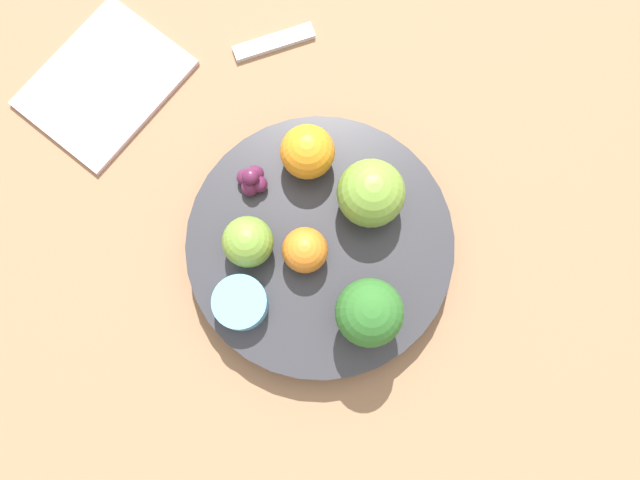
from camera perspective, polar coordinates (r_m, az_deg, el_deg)
The scene contains 12 objects.
ground_plane at distance 0.61m, azimuth 0.00°, elevation -1.16°, with size 6.00×6.00×0.00m, color gray.
table_surface at distance 0.60m, azimuth 0.00°, elevation -0.98°, with size 1.20×1.20×0.02m.
bowl at distance 0.57m, azimuth 0.00°, elevation -0.51°, with size 0.24×0.24×0.03m.
broccoli at distance 0.51m, azimuth 4.53°, elevation -6.65°, with size 0.06×0.06×0.07m.
apple_red at distance 0.54m, azimuth -6.61°, elevation -0.17°, with size 0.04×0.04×0.04m.
apple_green at distance 0.54m, azimuth 4.68°, elevation 4.28°, with size 0.06×0.06×0.06m.
orange_front at distance 0.54m, azimuth -1.38°, elevation -0.94°, with size 0.04×0.04×0.04m.
orange_back at distance 0.56m, azimuth -1.15°, elevation 8.06°, with size 0.05×0.05×0.05m.
grape_cluster at distance 0.57m, azimuth -6.23°, elevation 5.48°, with size 0.03×0.03×0.03m.
small_cup at distance 0.54m, azimuth -7.28°, elevation -5.73°, with size 0.05×0.05×0.02m.
napkin at distance 0.68m, azimuth -19.08°, elevation 13.42°, with size 0.16×0.18×0.01m.
spoon at distance 0.66m, azimuth -4.24°, elevation 17.57°, with size 0.07×0.07×0.01m.
Camera 1 is at (-0.04, 0.11, 0.60)m, focal length 35.00 mm.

